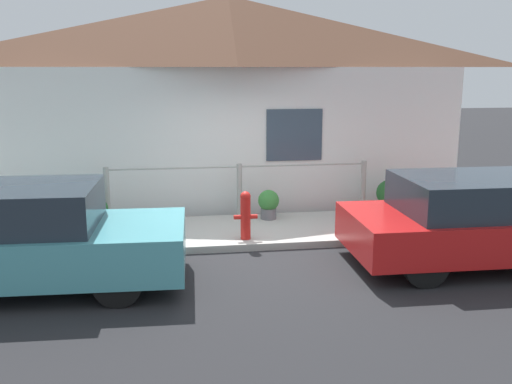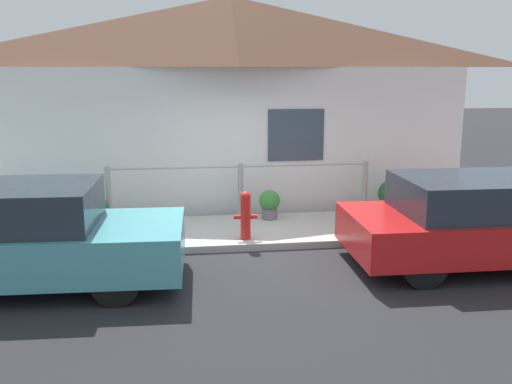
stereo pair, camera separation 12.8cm
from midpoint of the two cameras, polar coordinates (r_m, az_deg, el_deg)
ground_plane at (r=9.10m, az=0.08°, el=-5.96°), size 60.00×60.00×0.00m
sidewalk at (r=9.98m, az=-0.67°, el=-3.95°), size 24.00×1.89×0.12m
house at (r=11.89m, az=-2.15°, el=14.74°), size 9.56×2.23×4.26m
fence at (r=10.60m, az=-1.22°, el=0.45°), size 4.90×0.10×1.00m
car_left at (r=8.09m, az=-22.49°, el=-4.21°), size 4.32×1.87×1.38m
car_right at (r=9.00m, az=22.18°, el=-2.69°), size 4.10×1.86×1.32m
fire_hydrant at (r=9.24m, az=-0.66°, el=-2.23°), size 0.39×0.17×0.79m
potted_plant_near_hydrant at (r=10.49m, az=1.71°, el=-1.14°), size 0.39×0.39×0.54m
potted_plant_by_fence at (r=10.33m, az=-15.12°, el=-1.94°), size 0.38×0.38×0.52m
potted_plant_corner at (r=11.19m, az=13.66°, el=-0.27°), size 0.50×0.50×0.64m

